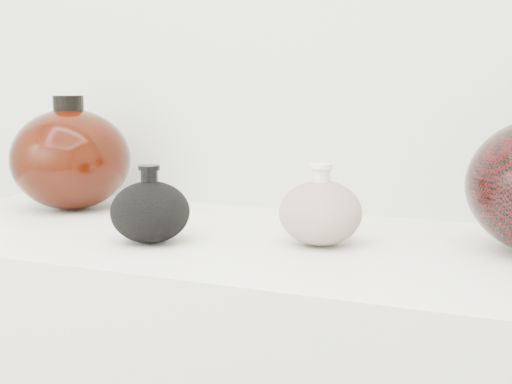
% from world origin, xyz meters
% --- Properties ---
extents(black_gourd_vase, '(0.13, 0.13, 0.12)m').
position_xyz_m(black_gourd_vase, '(-0.10, 0.86, 0.95)').
color(black_gourd_vase, black).
rests_on(black_gourd_vase, display_counter).
extents(cream_gourd_vase, '(0.15, 0.15, 0.12)m').
position_xyz_m(cream_gourd_vase, '(0.14, 0.95, 0.95)').
color(cream_gourd_vase, beige).
rests_on(cream_gourd_vase, display_counter).
extents(left_round_pot, '(0.23, 0.23, 0.21)m').
position_xyz_m(left_round_pot, '(-0.39, 1.04, 1.00)').
color(left_round_pot, black).
rests_on(left_round_pot, display_counter).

